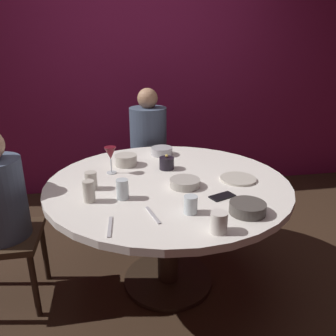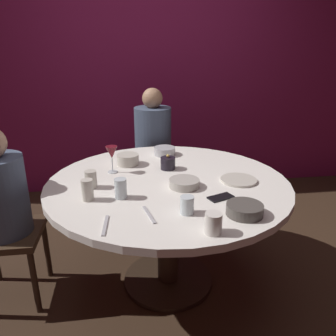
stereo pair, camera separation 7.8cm
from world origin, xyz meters
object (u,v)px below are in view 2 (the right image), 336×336
object	(u,v)px
candle_holder	(168,163)
bowl_sauce_side	(245,210)
bowl_salad_center	(184,183)
cup_center_front	(187,205)
seated_diner_back	(153,140)
cup_far_edge	(213,223)
wine_glass	(112,153)
cell_phone	(221,197)
seated_diner_left	(0,198)
cup_by_right_diner	(121,188)
cup_by_left_diner	(91,179)
dining_table	(168,200)
cup_near_candle	(88,190)
bowl_small_white	(128,160)
dinner_plate	(239,180)
bowl_serving_large	(165,151)

from	to	relation	value
candle_holder	bowl_sauce_side	world-z (taller)	candle_holder
bowl_salad_center	cup_center_front	xyz separation A→B (m)	(-0.05, -0.32, 0.02)
seated_diner_back	cup_far_edge	size ratio (longest dim) A/B	12.53
wine_glass	cell_phone	distance (m)	0.76
seated_diner_left	seated_diner_back	xyz separation A→B (m)	(0.99, 0.99, 0.04)
candle_holder	cup_by_right_diner	bearing A→B (deg)	-127.24
candle_holder	cup_by_left_diner	size ratio (longest dim) A/B	1.00
dining_table	candle_holder	size ratio (longest dim) A/B	14.40
seated_diner_left	cup_near_candle	size ratio (longest dim) A/B	9.60
bowl_small_white	cup_near_candle	xyz separation A→B (m)	(-0.22, -0.54, 0.02)
bowl_salad_center	cup_by_left_diner	xyz separation A→B (m)	(-0.54, 0.06, 0.03)
dinner_plate	cup_near_candle	world-z (taller)	cup_near_candle
cell_phone	wine_glass	bearing A→B (deg)	-150.39
seated_diner_back	dinner_plate	xyz separation A→B (m)	(0.42, -1.07, 0.03)
candle_holder	cup_by_left_diner	world-z (taller)	same
cell_phone	bowl_salad_center	xyz separation A→B (m)	(-0.17, 0.18, 0.02)
bowl_serving_large	cup_by_left_diner	bearing A→B (deg)	-131.83
bowl_salad_center	cup_near_candle	xyz separation A→B (m)	(-0.54, -0.10, 0.03)
cup_near_candle	cup_center_front	size ratio (longest dim) A/B	1.29
cell_phone	cup_by_right_diner	distance (m)	0.54
cup_near_candle	dining_table	bearing A→B (deg)	25.13
candle_holder	cell_phone	bearing A→B (deg)	-65.43
seated_diner_left	cup_by_left_diner	bearing A→B (deg)	-5.30
cell_phone	candle_holder	bearing A→B (deg)	-177.00
bowl_sauce_side	dinner_plate	bearing A→B (deg)	74.44
dining_table	seated_diner_left	world-z (taller)	seated_diner_left
seated_diner_back	cup_by_right_diner	size ratio (longest dim) A/B	10.89
dinner_plate	cell_phone	xyz separation A→B (m)	(-0.18, -0.22, -0.00)
dining_table	cup_by_right_diner	world-z (taller)	cup_by_right_diner
bowl_salad_center	cup_center_front	bearing A→B (deg)	-98.07
bowl_serving_large	cup_far_edge	distance (m)	1.14
dining_table	seated_diner_back	xyz separation A→B (m)	(0.00, 0.99, 0.12)
candle_holder	dinner_plate	size ratio (longest dim) A/B	0.46
candle_holder	cup_by_right_diner	xyz separation A→B (m)	(-0.31, -0.41, 0.01)
dining_table	candle_holder	distance (m)	0.27
dining_table	cup_center_front	world-z (taller)	cup_center_front
wine_glass	cup_center_front	world-z (taller)	wine_glass
bowl_serving_large	cup_by_left_diner	distance (m)	0.75
dinner_plate	bowl_salad_center	xyz separation A→B (m)	(-0.34, -0.04, 0.02)
dinner_plate	cup_by_right_diner	world-z (taller)	cup_by_right_diner
dining_table	wine_glass	world-z (taller)	wine_glass
bowl_serving_large	cup_center_front	world-z (taller)	cup_center_front
bowl_salad_center	cup_far_edge	bearing A→B (deg)	-86.33
seated_diner_back	bowl_small_white	bearing A→B (deg)	-19.36
wine_glass	cup_far_edge	xyz separation A→B (m)	(0.45, -0.81, -0.08)
seated_diner_back	bowl_sauce_side	world-z (taller)	seated_diner_back
cup_near_candle	candle_holder	bearing A→B (deg)	40.41
seated_diner_left	dinner_plate	world-z (taller)	seated_diner_left
seated_diner_back	bowl_sauce_side	distance (m)	1.51
bowl_salad_center	cup_far_edge	distance (m)	0.52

